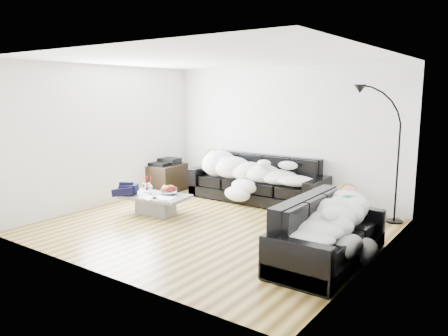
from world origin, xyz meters
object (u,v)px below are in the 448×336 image
Objects in this scene: candle_right at (151,183)px; candle_left at (147,183)px; sleeper_right at (330,213)px; shoes at (308,245)px; wine_glass_c at (150,190)px; av_cabinet at (166,178)px; sleeper_back at (256,169)px; sofa_back at (257,179)px; floor_lamp at (398,163)px; coffee_table at (156,204)px; wine_glass_a at (149,188)px; fruit_bowl at (169,190)px; sofa_right at (329,231)px; stereo at (166,162)px; wine_glass_b at (144,188)px.

candle_left is at bearing -116.74° from candle_right.
sleeper_right reaches higher than shoes.
av_cabinet reaches higher than wine_glass_c.
sleeper_back is 10.03× the size of candle_right.
sofa_back is at bearing 3.91° from av_cabinet.
coffee_table is at bearing -133.22° from floor_lamp.
wine_glass_c is 0.37× the size of shoes.
wine_glass_a is at bearing -152.29° from shoes.
candle_left is 4.35m from floor_lamp.
fruit_bowl is 0.33m from wine_glass_c.
floor_lamp is at bearing 2.55° from sofa_back.
wine_glass_c is at bearing -45.82° from candle_right.
fruit_bowl is 0.59× the size of shoes.
floor_lamp is (3.97, 1.69, 0.53)m from candle_left.
candle_right reaches higher than wine_glass_c.
floor_lamp is at bearing 28.37° from coffee_table.
floor_lamp reaches higher than sofa_right.
candle_left is 0.57× the size of stereo.
sleeper_back is at bearing 167.35° from shoes.
sofa_back is at bearing 61.50° from coffee_table.
sleeper_back is (-2.35, 2.09, 0.25)m from sofa_right.
candle_left is at bearing 175.29° from fruit_bowl.
sofa_back reaches higher than fruit_bowl.
wine_glass_a is 0.98× the size of wine_glass_c.
sleeper_right is 3.21m from fruit_bowl.
stereo is at bearing 0.00° from av_cabinet.
sofa_back is 2.36× the size of coffee_table.
sleeper_right reaches higher than fruit_bowl.
wine_glass_a is (-0.23, 0.08, 0.25)m from coffee_table.
sofa_right reaches higher than av_cabinet.
wine_glass_b is 0.31m from candle_right.
shoes is 1.10× the size of stereo.
wine_glass_c is 3.05m from shoes.
av_cabinet reaches higher than candle_right.
sofa_right is 3.15m from sleeper_back.
wine_glass_b is at bearing 84.62° from sleeper_right.
sofa_right is 3.77m from candle_right.
stereo is at bearing 118.06° from candle_left.
shoes is at bearing -1.31° from coffee_table.
shoes is (3.16, -0.14, -0.37)m from wine_glass_a.
wine_glass_c is at bearing -36.85° from wine_glass_a.
shoes is at bearing -2.62° from wine_glass_a.
floor_lamp reaches higher than stereo.
floor_lamp reaches higher than candle_right.
fruit_bowl is at bearing -52.12° from av_cabinet.
sleeper_right is 0.75m from shoes.
av_cabinet is 4.69m from floor_lamp.
coffee_table is at bearing -18.71° from wine_glass_a.
sleeper_right reaches higher than sofa_right.
floor_lamp reaches higher than shoes.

